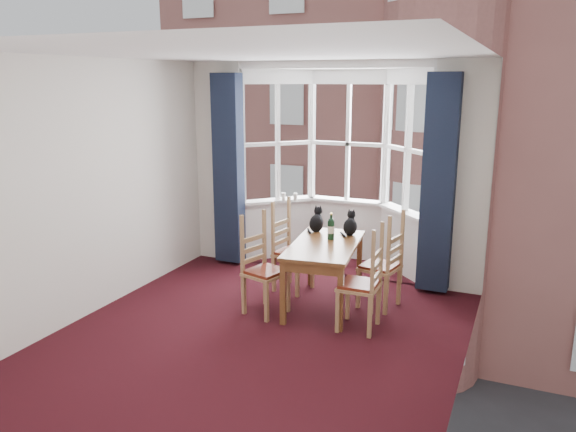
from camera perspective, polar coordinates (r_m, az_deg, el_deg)
The scene contains 22 objects.
floor at distance 5.81m, azimuth -3.42°, elevation -12.48°, with size 4.50×4.50×0.00m, color black.
ceiling at distance 5.22m, azimuth -3.87°, elevation 16.27°, with size 4.50×4.50×0.00m, color white.
wall_left at distance 6.49m, azimuth -19.60°, elevation 2.58°, with size 4.50×4.50×0.00m, color silver.
wall_right at distance 4.80m, azimuth 18.17°, elevation -1.01°, with size 4.50×4.50×0.00m, color silver.
wall_near at distance 3.57m, azimuth -20.29°, elevation -6.22°, with size 4.00×4.00×0.00m, color silver.
wall_back_pier_left at distance 8.07m, azimuth -6.87°, elevation 5.32°, with size 0.70×0.12×2.80m, color silver.
wall_back_pier_right at distance 7.03m, azimuth 17.15°, elevation 3.57°, with size 0.70×0.12×2.80m, color silver.
bay_window at distance 7.86m, azimuth 5.53°, elevation 5.13°, with size 2.76×0.94×2.80m.
curtain_left at distance 7.81m, azimuth -6.05°, elevation 4.70°, with size 0.38×0.22×2.60m, color #171F34.
curtain_right at distance 6.89m, azimuth 15.05°, elevation 3.09°, with size 0.38×0.22×2.60m, color #171F34.
dining_table at distance 6.41m, azimuth 3.73°, elevation -3.64°, with size 0.88×1.42×0.75m.
chair_left_near at distance 6.32m, azimuth -2.89°, elevation -5.63°, with size 0.50×0.52×0.92m.
chair_left_far at distance 6.99m, azimuth -0.09°, elevation -3.71°, with size 0.46×0.48×0.92m.
chair_right_near at distance 5.91m, azimuth 8.09°, elevation -7.18°, with size 0.41×0.43×0.92m.
chair_right_far at distance 6.49m, azimuth 10.03°, elevation -5.30°, with size 0.47×0.49×0.92m.
cat_left at distance 6.85m, azimuth 2.92°, elevation -0.58°, with size 0.18×0.25×0.32m.
cat_right at distance 6.72m, azimuth 6.35°, elevation -0.95°, with size 0.19×0.24×0.31m.
wine_bottle at distance 6.52m, azimuth 4.39°, elevation -1.21°, with size 0.08×0.08×0.31m.
candle_tall at distance 8.09m, azimuth -0.46°, elevation 2.00°, with size 0.06×0.06×0.10m, color white.
candle_short at distance 8.05m, azimuth 0.75°, elevation 1.97°, with size 0.06×0.06×0.11m, color white.
street at distance 37.95m, azimuth 19.15°, elevation -0.09°, with size 80.00×80.00×0.00m, color #333335.
tenement_building at distance 18.83m, azimuth 16.36°, elevation 10.24°, with size 18.40×7.80×15.20m.
Camera 1 is at (2.38, -4.65, 2.57)m, focal length 35.00 mm.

